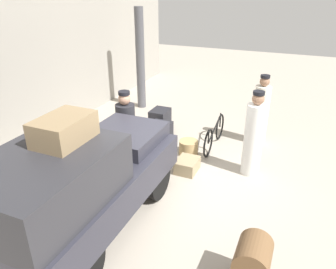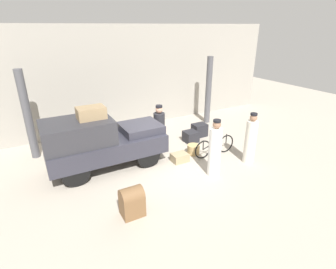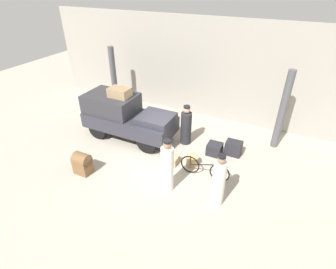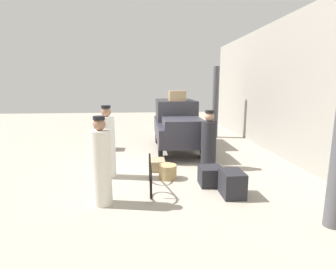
{
  "view_description": "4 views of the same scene",
  "coord_description": "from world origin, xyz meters",
  "px_view_note": "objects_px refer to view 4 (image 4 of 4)",
  "views": [
    {
      "loc": [
        -5.41,
        -2.21,
        3.81
      ],
      "look_at": [
        0.2,
        0.2,
        0.95
      ],
      "focal_mm": 35.0,
      "sensor_mm": 36.0,
      "label": 1
    },
    {
      "loc": [
        -3.83,
        -7.09,
        4.43
      ],
      "look_at": [
        0.2,
        0.2,
        0.95
      ],
      "focal_mm": 28.0,
      "sensor_mm": 36.0,
      "label": 2
    },
    {
      "loc": [
        3.76,
        -7.11,
        5.99
      ],
      "look_at": [
        0.2,
        0.2,
        0.95
      ],
      "focal_mm": 28.0,
      "sensor_mm": 36.0,
      "label": 3
    },
    {
      "loc": [
        7.6,
        -0.45,
        2.37
      ],
      "look_at": [
        0.2,
        0.2,
        0.95
      ],
      "focal_mm": 28.0,
      "sensor_mm": 36.0,
      "label": 4
    }
  ],
  "objects_px": {
    "trunk_barrel_dark": "(104,139)",
    "suitcase_black_upright": "(157,164)",
    "wicker_basket": "(168,172)",
    "trunk_wicker_pale": "(232,184)",
    "porter_carrying_trunk": "(108,145)",
    "porter_lifting_near_truck": "(209,142)",
    "conductor_in_dark_uniform": "(101,165)",
    "trunk_on_truck_roof": "(177,96)",
    "bicycle": "(150,174)",
    "trunk_large_brown": "(210,176)",
    "truck": "(177,122)"
  },
  "relations": [
    {
      "from": "wicker_basket",
      "to": "suitcase_black_upright",
      "type": "bearing_deg",
      "value": -161.97
    },
    {
      "from": "trunk_large_brown",
      "to": "trunk_barrel_dark",
      "type": "bearing_deg",
      "value": -141.04
    },
    {
      "from": "porter_carrying_trunk",
      "to": "wicker_basket",
      "type": "bearing_deg",
      "value": 80.17
    },
    {
      "from": "truck",
      "to": "trunk_wicker_pale",
      "type": "height_order",
      "value": "truck"
    },
    {
      "from": "porter_lifting_near_truck",
      "to": "suitcase_black_upright",
      "type": "relative_size",
      "value": 2.98
    },
    {
      "from": "suitcase_black_upright",
      "to": "porter_lifting_near_truck",
      "type": "bearing_deg",
      "value": 91.31
    },
    {
      "from": "conductor_in_dark_uniform",
      "to": "trunk_barrel_dark",
      "type": "distance_m",
      "value": 4.66
    },
    {
      "from": "trunk_barrel_dark",
      "to": "trunk_wicker_pale",
      "type": "xyz_separation_m",
      "value": [
        4.44,
        3.37,
        -0.13
      ]
    },
    {
      "from": "truck",
      "to": "trunk_large_brown",
      "type": "bearing_deg",
      "value": 5.25
    },
    {
      "from": "porter_lifting_near_truck",
      "to": "trunk_on_truck_roof",
      "type": "xyz_separation_m",
      "value": [
        -2.64,
        -0.61,
        1.21
      ]
    },
    {
      "from": "wicker_basket",
      "to": "porter_carrying_trunk",
      "type": "distance_m",
      "value": 1.69
    },
    {
      "from": "porter_carrying_trunk",
      "to": "truck",
      "type": "bearing_deg",
      "value": 144.14
    },
    {
      "from": "conductor_in_dark_uniform",
      "to": "suitcase_black_upright",
      "type": "bearing_deg",
      "value": 150.49
    },
    {
      "from": "trunk_barrel_dark",
      "to": "trunk_wicker_pale",
      "type": "bearing_deg",
      "value": 37.23
    },
    {
      "from": "bicycle",
      "to": "trunk_barrel_dark",
      "type": "xyz_separation_m",
      "value": [
        -3.87,
        -1.62,
        0.05
      ]
    },
    {
      "from": "wicker_basket",
      "to": "trunk_barrel_dark",
      "type": "relative_size",
      "value": 0.58
    },
    {
      "from": "truck",
      "to": "conductor_in_dark_uniform",
      "type": "bearing_deg",
      "value": -24.14
    },
    {
      "from": "conductor_in_dark_uniform",
      "to": "trunk_wicker_pale",
      "type": "height_order",
      "value": "conductor_in_dark_uniform"
    },
    {
      "from": "wicker_basket",
      "to": "trunk_barrel_dark",
      "type": "bearing_deg",
      "value": -147.45
    },
    {
      "from": "trunk_on_truck_roof",
      "to": "trunk_barrel_dark",
      "type": "bearing_deg",
      "value": -86.51
    },
    {
      "from": "wicker_basket",
      "to": "porter_carrying_trunk",
      "type": "height_order",
      "value": "porter_carrying_trunk"
    },
    {
      "from": "wicker_basket",
      "to": "conductor_in_dark_uniform",
      "type": "distance_m",
      "value": 2.06
    },
    {
      "from": "truck",
      "to": "trunk_large_brown",
      "type": "height_order",
      "value": "truck"
    },
    {
      "from": "trunk_large_brown",
      "to": "wicker_basket",
      "type": "bearing_deg",
      "value": -118.31
    },
    {
      "from": "truck",
      "to": "conductor_in_dark_uniform",
      "type": "height_order",
      "value": "conductor_in_dark_uniform"
    },
    {
      "from": "porter_lifting_near_truck",
      "to": "suitcase_black_upright",
      "type": "xyz_separation_m",
      "value": [
        0.03,
        -1.48,
        -0.61
      ]
    },
    {
      "from": "bicycle",
      "to": "suitcase_black_upright",
      "type": "distance_m",
      "value": 1.4
    },
    {
      "from": "bicycle",
      "to": "trunk_barrel_dark",
      "type": "relative_size",
      "value": 2.2
    },
    {
      "from": "trunk_barrel_dark",
      "to": "suitcase_black_upright",
      "type": "distance_m",
      "value": 3.12
    },
    {
      "from": "trunk_wicker_pale",
      "to": "conductor_in_dark_uniform",
      "type": "bearing_deg",
      "value": -86.53
    },
    {
      "from": "porter_carrying_trunk",
      "to": "trunk_wicker_pale",
      "type": "xyz_separation_m",
      "value": [
        1.45,
        2.82,
        -0.58
      ]
    },
    {
      "from": "trunk_large_brown",
      "to": "trunk_on_truck_roof",
      "type": "height_order",
      "value": "trunk_on_truck_roof"
    },
    {
      "from": "trunk_large_brown",
      "to": "porter_carrying_trunk",
      "type": "bearing_deg",
      "value": -107.55
    },
    {
      "from": "porter_carrying_trunk",
      "to": "bicycle",
      "type": "bearing_deg",
      "value": 50.44
    },
    {
      "from": "bicycle",
      "to": "porter_lifting_near_truck",
      "type": "bearing_deg",
      "value": 129.44
    },
    {
      "from": "porter_lifting_near_truck",
      "to": "trunk_on_truck_roof",
      "type": "distance_m",
      "value": 2.97
    },
    {
      "from": "porter_carrying_trunk",
      "to": "trunk_on_truck_roof",
      "type": "height_order",
      "value": "trunk_on_truck_roof"
    },
    {
      "from": "truck",
      "to": "porter_lifting_near_truck",
      "type": "height_order",
      "value": "truck"
    },
    {
      "from": "wicker_basket",
      "to": "trunk_large_brown",
      "type": "xyz_separation_m",
      "value": [
        0.53,
        0.98,
        0.04
      ]
    },
    {
      "from": "wicker_basket",
      "to": "conductor_in_dark_uniform",
      "type": "bearing_deg",
      "value": -46.65
    },
    {
      "from": "bicycle",
      "to": "wicker_basket",
      "type": "bearing_deg",
      "value": 143.51
    },
    {
      "from": "porter_carrying_trunk",
      "to": "suitcase_black_upright",
      "type": "bearing_deg",
      "value": 110.56
    },
    {
      "from": "bicycle",
      "to": "trunk_on_truck_roof",
      "type": "distance_m",
      "value": 4.48
    },
    {
      "from": "trunk_barrel_dark",
      "to": "suitcase_black_upright",
      "type": "bearing_deg",
      "value": 36.17
    },
    {
      "from": "porter_lifting_near_truck",
      "to": "trunk_wicker_pale",
      "type": "xyz_separation_m",
      "value": [
        1.96,
        0.05,
        -0.48
      ]
    },
    {
      "from": "trunk_large_brown",
      "to": "trunk_wicker_pale",
      "type": "bearing_deg",
      "value": 25.57
    },
    {
      "from": "porter_lifting_near_truck",
      "to": "trunk_wicker_pale",
      "type": "distance_m",
      "value": 2.02
    },
    {
      "from": "porter_lifting_near_truck",
      "to": "trunk_wicker_pale",
      "type": "bearing_deg",
      "value": 1.55
    },
    {
      "from": "porter_lifting_near_truck",
      "to": "trunk_large_brown",
      "type": "bearing_deg",
      "value": -11.23
    },
    {
      "from": "porter_lifting_near_truck",
      "to": "trunk_on_truck_roof",
      "type": "height_order",
      "value": "trunk_on_truck_roof"
    }
  ]
}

